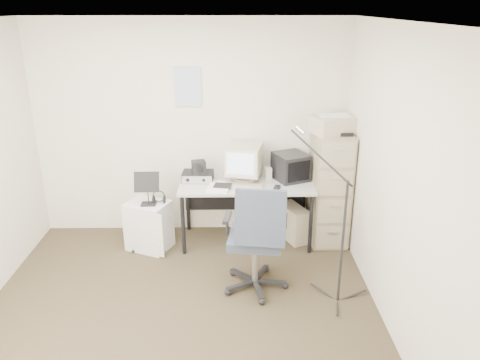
{
  "coord_description": "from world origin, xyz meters",
  "views": [
    {
      "loc": [
        0.48,
        -3.46,
        2.62
      ],
      "look_at": [
        0.55,
        0.95,
        0.95
      ],
      "focal_mm": 35.0,
      "sensor_mm": 36.0,
      "label": 1
    }
  ],
  "objects_px": {
    "side_cart": "(149,225)",
    "filing_cabinet": "(329,188)",
    "desk": "(246,212)",
    "office_chair": "(255,236)"
  },
  "relations": [
    {
      "from": "side_cart",
      "to": "filing_cabinet",
      "type": "bearing_deg",
      "value": 28.7
    },
    {
      "from": "desk",
      "to": "side_cart",
      "type": "bearing_deg",
      "value": -172.11
    },
    {
      "from": "office_chair",
      "to": "side_cart",
      "type": "height_order",
      "value": "office_chair"
    },
    {
      "from": "filing_cabinet",
      "to": "side_cart",
      "type": "distance_m",
      "value": 2.09
    },
    {
      "from": "desk",
      "to": "office_chair",
      "type": "bearing_deg",
      "value": -86.57
    },
    {
      "from": "filing_cabinet",
      "to": "side_cart",
      "type": "xyz_separation_m",
      "value": [
        -2.05,
        -0.18,
        -0.37
      ]
    },
    {
      "from": "desk",
      "to": "office_chair",
      "type": "relative_size",
      "value": 1.35
    },
    {
      "from": "filing_cabinet",
      "to": "side_cart",
      "type": "relative_size",
      "value": 2.34
    },
    {
      "from": "filing_cabinet",
      "to": "desk",
      "type": "bearing_deg",
      "value": -178.19
    },
    {
      "from": "side_cart",
      "to": "desk",
      "type": "bearing_deg",
      "value": 31.5
    }
  ]
}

